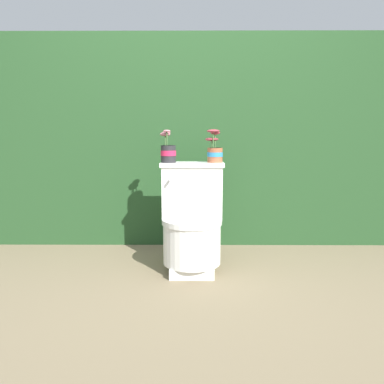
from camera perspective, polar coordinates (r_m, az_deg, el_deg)
ground_plane at (r=2.61m, az=-0.32°, el=-11.99°), size 12.00×12.00×0.00m
hedge_backdrop at (r=3.39m, az=-0.14°, el=7.69°), size 3.82×0.66×1.72m
toilet at (r=2.59m, az=-0.00°, el=-4.66°), size 0.45×0.53×0.73m
potted_plant_left at (r=2.65m, az=-3.66°, el=6.19°), size 0.11×0.11×0.23m
potted_plant_midleft at (r=2.67m, az=3.47°, el=6.28°), size 0.12×0.12×0.23m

